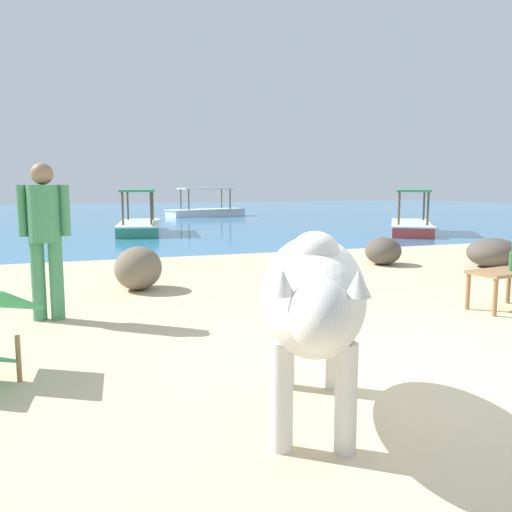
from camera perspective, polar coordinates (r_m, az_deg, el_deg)
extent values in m
cube|color=#CCB78E|center=(4.36, 18.32, -11.72)|extent=(18.00, 14.00, 0.04)
cube|color=teal|center=(25.40, -13.64, 4.19)|extent=(60.00, 36.00, 0.03)
cylinder|color=beige|center=(2.89, 9.65, -14.87)|extent=(0.12, 0.12, 0.59)
cylinder|color=beige|center=(2.88, 2.81, -14.85)|extent=(0.12, 0.12, 0.59)
cylinder|color=beige|center=(3.72, 8.45, -9.63)|extent=(0.12, 0.12, 0.59)
cylinder|color=beige|center=(3.72, 3.26, -9.60)|extent=(0.12, 0.12, 0.59)
ellipsoid|color=beige|center=(3.17, 6.14, -3.80)|extent=(1.21, 1.73, 0.65)
ellipsoid|color=beige|center=(2.16, 6.87, -6.26)|extent=(0.41, 0.50, 0.30)
cone|color=beige|center=(2.15, 10.96, -2.91)|extent=(0.14, 0.14, 0.11)
cone|color=beige|center=(2.14, 2.86, -2.84)|extent=(0.14, 0.14, 0.11)
ellipsoid|color=beige|center=(2.84, 6.37, 0.52)|extent=(0.36, 0.38, 0.22)
cube|color=olive|center=(6.56, 25.09, -1.58)|extent=(0.81, 0.54, 0.04)
cylinder|color=olive|center=(6.97, 25.54, -2.96)|extent=(0.05, 0.05, 0.41)
cylinder|color=olive|center=(6.45, 21.85, -3.57)|extent=(0.05, 0.05, 0.41)
cylinder|color=olive|center=(6.22, 24.35, -4.09)|extent=(0.05, 0.05, 0.41)
cylinder|color=#2D6B38|center=(6.57, 25.88, -0.49)|extent=(0.07, 0.07, 0.22)
cylinder|color=olive|center=(4.20, -24.20, -10.06)|extent=(0.04, 0.04, 0.34)
cylinder|color=#428956|center=(5.88, -20.67, -2.52)|extent=(0.14, 0.14, 0.82)
cylinder|color=#428956|center=(5.92, -22.39, -2.54)|extent=(0.14, 0.14, 0.82)
cylinder|color=#428956|center=(5.82, -21.87, 4.27)|extent=(0.32, 0.32, 0.58)
cylinder|color=#428956|center=(5.78, -19.84, 4.63)|extent=(0.09, 0.09, 0.52)
cylinder|color=#428956|center=(5.87, -23.89, 4.47)|extent=(0.09, 0.09, 0.52)
sphere|color=#997051|center=(5.81, -22.07, 8.20)|extent=(0.22, 0.22, 0.22)
ellipsoid|color=brown|center=(9.61, 13.53, 0.54)|extent=(0.90, 0.92, 0.49)
ellipsoid|color=#756651|center=(7.28, -12.56, -1.29)|extent=(0.86, 0.93, 0.58)
ellipsoid|color=brown|center=(9.94, 24.16, 0.35)|extent=(1.22, 1.17, 0.50)
cube|color=#C63833|center=(16.50, 16.39, 2.88)|extent=(2.93, 3.60, 0.28)
cube|color=white|center=(16.48, 16.42, 3.44)|extent=(3.01, 3.69, 0.04)
cylinder|color=brown|center=(17.53, 15.11, 5.21)|extent=(0.06, 0.06, 0.95)
cylinder|color=brown|center=(17.55, 17.63, 5.12)|extent=(0.06, 0.06, 0.95)
cylinder|color=brown|center=(15.37, 15.16, 4.90)|extent=(0.06, 0.06, 0.95)
cylinder|color=brown|center=(15.40, 18.03, 4.79)|extent=(0.06, 0.06, 0.95)
cube|color=#339356|center=(16.45, 16.54, 6.77)|extent=(2.19, 2.61, 0.06)
cube|color=#338E66|center=(16.23, -12.46, 2.94)|extent=(1.68, 3.73, 0.28)
cube|color=white|center=(16.22, -12.47, 3.50)|extent=(1.75, 3.81, 0.04)
cylinder|color=brown|center=(15.10, -11.24, 4.97)|extent=(0.06, 0.06, 0.95)
cylinder|color=brown|center=(15.14, -14.16, 4.89)|extent=(0.06, 0.06, 0.95)
cylinder|color=brown|center=(17.26, -11.08, 5.29)|extent=(0.06, 0.06, 0.95)
cylinder|color=brown|center=(17.29, -13.64, 5.23)|extent=(0.06, 0.06, 0.95)
cube|color=#339356|center=(16.18, -12.57, 6.90)|extent=(1.34, 2.64, 0.06)
cube|color=white|center=(24.63, -5.42, 4.63)|extent=(3.76, 2.01, 0.28)
cube|color=white|center=(24.62, -5.42, 5.01)|extent=(3.85, 2.08, 0.04)
cylinder|color=brown|center=(23.75, -7.26, 5.98)|extent=(0.06, 0.06, 0.95)
cylinder|color=brown|center=(24.44, -8.10, 6.01)|extent=(0.06, 0.06, 0.95)
cylinder|color=brown|center=(24.83, -2.81, 6.10)|extent=(0.06, 0.06, 0.95)
cylinder|color=brown|center=(25.48, -3.73, 6.14)|extent=(0.06, 0.06, 0.95)
cube|color=silver|center=(24.60, -5.45, 7.24)|extent=(2.68, 1.57, 0.06)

